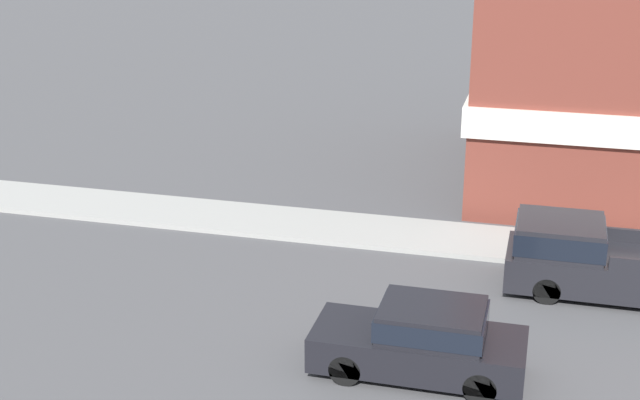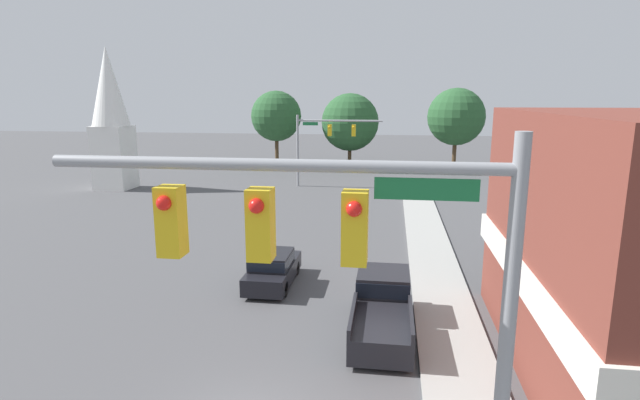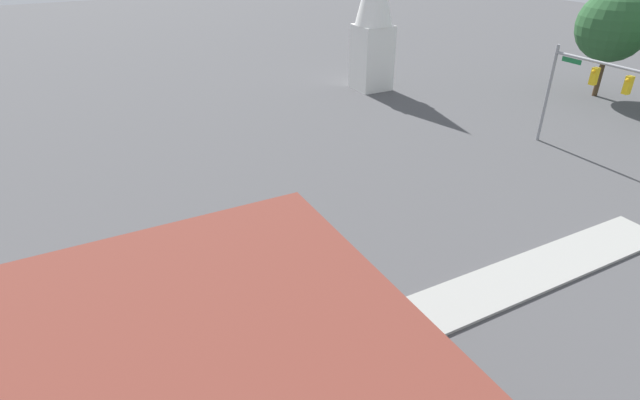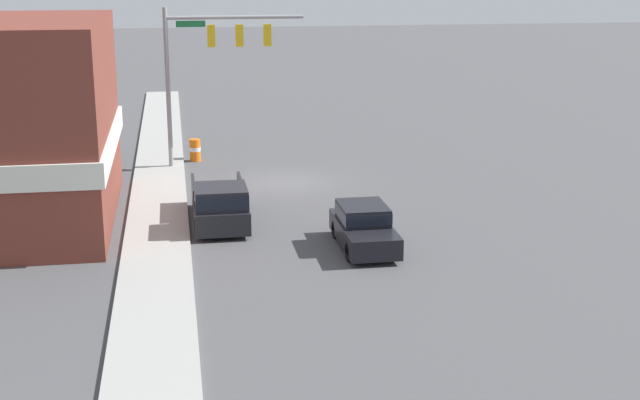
% 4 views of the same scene
% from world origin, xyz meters
% --- Properties ---
extents(ground_plane, '(200.00, 200.00, 0.00)m').
position_xyz_m(ground_plane, '(0.00, 0.00, 0.00)').
color(ground_plane, '#4C4C4F').
extents(sidewalk_curb, '(2.40, 60.00, 0.14)m').
position_xyz_m(sidewalk_curb, '(5.70, 0.00, 0.07)').
color(sidewalk_curb, '#9E9E99').
rests_on(sidewalk_curb, ground).
extents(near_signal_assembly, '(6.74, 0.49, 7.83)m').
position_xyz_m(near_signal_assembly, '(2.95, -3.83, 5.74)').
color(near_signal_assembly, gray).
rests_on(near_signal_assembly, ground).
extents(car_lead, '(1.78, 4.31, 1.55)m').
position_xyz_m(car_lead, '(-1.64, 9.98, 0.80)').
color(car_lead, black).
rests_on(car_lead, ground).
extents(pickup_truck_parked, '(2.03, 5.41, 1.80)m').
position_xyz_m(pickup_truck_parked, '(3.28, 6.42, 0.89)').
color(pickup_truck_parked, black).
rests_on(pickup_truck_parked, ground).
extents(construction_barrel, '(0.57, 0.57, 1.13)m').
position_xyz_m(construction_barrel, '(3.90, -5.37, 0.58)').
color(construction_barrel, orange).
rests_on(construction_barrel, ground).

